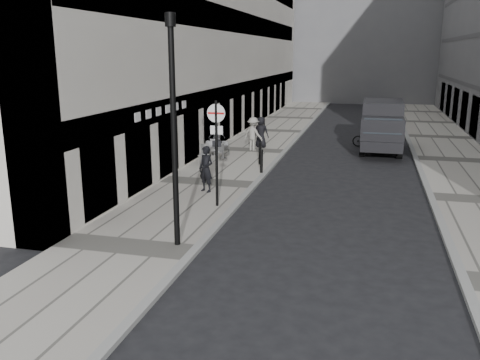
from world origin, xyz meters
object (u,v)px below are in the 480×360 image
(lamppost, at_px, (174,122))
(panel_van, at_px, (382,124))
(sign_post, at_px, (216,140))
(walking_man, at_px, (206,169))
(cyclist, at_px, (369,134))

(lamppost, bearing_deg, panel_van, 71.06)
(lamppost, bearing_deg, sign_post, 90.00)
(walking_man, height_order, lamppost, lamppost)
(walking_man, relative_size, lamppost, 0.29)
(sign_post, distance_m, cyclist, 15.12)
(lamppost, xyz_separation_m, cyclist, (5.16, 18.03, -2.84))
(lamppost, distance_m, cyclist, 18.97)
(sign_post, bearing_deg, cyclist, 69.70)
(panel_van, bearing_deg, lamppost, -108.53)
(walking_man, bearing_deg, cyclist, 88.32)
(sign_post, relative_size, panel_van, 0.63)
(lamppost, height_order, panel_van, lamppost)
(sign_post, xyz_separation_m, panel_van, (5.83, 13.05, -0.95))
(cyclist, bearing_deg, panel_van, -53.45)
(lamppost, bearing_deg, cyclist, 74.05)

